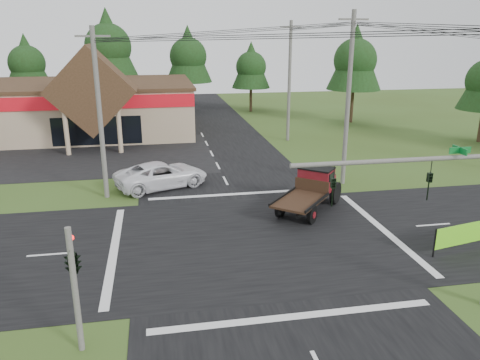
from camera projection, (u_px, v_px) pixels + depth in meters
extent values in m
plane|color=#3A4D1B|center=(255.00, 239.00, 23.91)|extent=(120.00, 120.00, 0.00)
cube|color=black|center=(255.00, 239.00, 23.91)|extent=(12.00, 120.00, 0.02)
cube|color=black|center=(255.00, 239.00, 23.91)|extent=(120.00, 12.00, 0.02)
cube|color=black|center=(45.00, 158.00, 39.33)|extent=(28.00, 14.00, 0.02)
cube|color=tan|center=(44.00, 109.00, 48.57)|extent=(30.00, 15.00, 5.00)
cube|color=#3A2817|center=(41.00, 84.00, 47.80)|extent=(30.40, 15.40, 0.30)
cube|color=#B50D18|center=(24.00, 104.00, 41.00)|extent=(30.00, 0.12, 1.20)
cube|color=#3A2817|center=(92.00, 90.00, 40.78)|extent=(7.78, 4.00, 7.78)
cylinder|color=tan|center=(66.00, 132.00, 39.80)|extent=(0.40, 0.40, 4.00)
cylinder|color=tan|center=(119.00, 130.00, 40.55)|extent=(0.40, 0.40, 4.00)
cube|color=black|center=(97.00, 131.00, 42.84)|extent=(8.00, 0.08, 2.60)
cylinder|color=#595651|center=(405.00, 160.00, 15.67)|extent=(8.00, 0.16, 0.16)
imported|color=black|center=(429.00, 187.00, 16.14)|extent=(0.16, 0.20, 1.00)
imported|color=black|center=(333.00, 193.00, 15.54)|extent=(0.16, 0.20, 1.00)
cube|color=#0C6626|center=(460.00, 150.00, 15.94)|extent=(0.80, 0.04, 0.22)
cylinder|color=#595651|center=(75.00, 291.00, 14.93)|extent=(0.20, 0.20, 4.40)
imported|color=black|center=(71.00, 246.00, 14.66)|extent=(0.53, 2.48, 1.00)
sphere|color=#FF0C0C|center=(71.00, 238.00, 14.75)|extent=(0.18, 0.18, 0.18)
cylinder|color=#595651|center=(100.00, 116.00, 28.47)|extent=(0.30, 0.30, 10.50)
cube|color=#595651|center=(93.00, 36.00, 27.07)|extent=(2.00, 0.12, 0.12)
cylinder|color=#595651|center=(348.00, 101.00, 31.06)|extent=(0.30, 0.30, 11.50)
cube|color=#595651|center=(354.00, 19.00, 29.51)|extent=(2.00, 0.12, 0.12)
cylinder|color=#595651|center=(289.00, 82.00, 44.24)|extent=(0.30, 0.30, 11.20)
cube|color=#595651|center=(291.00, 27.00, 42.74)|extent=(2.00, 0.12, 0.12)
cylinder|color=#332316|center=(32.00, 102.00, 59.36)|extent=(0.36, 0.36, 3.50)
cone|color=black|center=(27.00, 61.00, 57.85)|extent=(5.60, 5.60, 6.60)
sphere|color=black|center=(27.00, 63.00, 57.94)|extent=(4.40, 4.40, 4.40)
cylinder|color=#332316|center=(112.00, 97.00, 59.98)|extent=(0.36, 0.36, 4.55)
cone|color=black|center=(108.00, 43.00, 58.01)|extent=(7.28, 7.28, 8.58)
sphere|color=black|center=(108.00, 47.00, 58.13)|extent=(5.72, 5.72, 5.72)
cylinder|color=#332316|center=(190.00, 96.00, 62.74)|extent=(0.36, 0.36, 3.85)
cone|color=black|center=(188.00, 54.00, 61.07)|extent=(6.16, 6.16, 7.26)
sphere|color=black|center=(188.00, 56.00, 61.17)|extent=(4.84, 4.84, 4.84)
cylinder|color=#332316|center=(251.00, 100.00, 62.34)|extent=(0.36, 0.36, 3.15)
cone|color=black|center=(251.00, 65.00, 60.97)|extent=(5.04, 5.04, 5.94)
sphere|color=black|center=(251.00, 67.00, 61.05)|extent=(3.96, 3.96, 3.96)
cylinder|color=#332316|center=(352.00, 106.00, 54.56)|extent=(0.36, 0.36, 3.85)
cone|color=black|center=(355.00, 57.00, 52.89)|extent=(6.16, 6.16, 7.26)
sphere|color=black|center=(355.00, 60.00, 52.99)|extent=(4.84, 4.84, 4.84)
imported|color=white|center=(162.00, 175.00, 31.74)|extent=(6.85, 4.92, 1.73)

